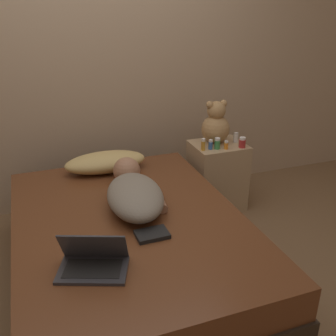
{
  "coord_description": "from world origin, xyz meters",
  "views": [
    {
      "loc": [
        -0.47,
        -1.97,
        1.67
      ],
      "look_at": [
        0.33,
        0.23,
        0.64
      ],
      "focal_mm": 42.0,
      "sensor_mm": 36.0,
      "label": 1
    }
  ],
  "objects_px": {
    "pillow": "(106,162)",
    "teddy_bear": "(216,125)",
    "bottle_orange": "(226,145)",
    "laptop": "(93,261)",
    "bottle_green": "(217,144)",
    "bottle_white": "(236,137)",
    "bottle_red": "(242,143)",
    "bottle_blue": "(211,145)",
    "book": "(152,234)",
    "person_lying": "(134,192)",
    "bottle_amber": "(203,145)"
  },
  "relations": [
    {
      "from": "bottle_green",
      "to": "bottle_white",
      "type": "height_order",
      "value": "bottle_green"
    },
    {
      "from": "pillow",
      "to": "bottle_white",
      "type": "relative_size",
      "value": 7.49
    },
    {
      "from": "pillow",
      "to": "bottle_green",
      "type": "relative_size",
      "value": 6.69
    },
    {
      "from": "teddy_bear",
      "to": "bottle_red",
      "type": "xyz_separation_m",
      "value": [
        0.15,
        -0.18,
        -0.11
      ]
    },
    {
      "from": "teddy_bear",
      "to": "bottle_red",
      "type": "relative_size",
      "value": 4.15
    },
    {
      "from": "bottle_amber",
      "to": "bottle_blue",
      "type": "bearing_deg",
      "value": 2.68
    },
    {
      "from": "pillow",
      "to": "teddy_bear",
      "type": "distance_m",
      "value": 0.94
    },
    {
      "from": "bottle_blue",
      "to": "bottle_amber",
      "type": "xyz_separation_m",
      "value": [
        -0.06,
        -0.0,
        0.01
      ]
    },
    {
      "from": "bottle_blue",
      "to": "book",
      "type": "relative_size",
      "value": 0.43
    },
    {
      "from": "laptop",
      "to": "bottle_white",
      "type": "distance_m",
      "value": 1.76
    },
    {
      "from": "person_lying",
      "to": "bottle_white",
      "type": "distance_m",
      "value": 1.16
    },
    {
      "from": "pillow",
      "to": "book",
      "type": "relative_size",
      "value": 3.34
    },
    {
      "from": "pillow",
      "to": "bottle_orange",
      "type": "relative_size",
      "value": 9.01
    },
    {
      "from": "bottle_red",
      "to": "book",
      "type": "xyz_separation_m",
      "value": [
        -1.01,
        -0.8,
        -0.13
      ]
    },
    {
      "from": "book",
      "to": "person_lying",
      "type": "bearing_deg",
      "value": 88.85
    },
    {
      "from": "teddy_bear",
      "to": "bottle_white",
      "type": "relative_size",
      "value": 4.37
    },
    {
      "from": "laptop",
      "to": "teddy_bear",
      "type": "bearing_deg",
      "value": 64.62
    },
    {
      "from": "bottle_green",
      "to": "bottle_red",
      "type": "bearing_deg",
      "value": -11.42
    },
    {
      "from": "bottle_blue",
      "to": "bottle_amber",
      "type": "bearing_deg",
      "value": -177.32
    },
    {
      "from": "bottle_green",
      "to": "bottle_amber",
      "type": "relative_size",
      "value": 0.94
    },
    {
      "from": "bottle_blue",
      "to": "bottle_white",
      "type": "bearing_deg",
      "value": 16.12
    },
    {
      "from": "laptop",
      "to": "bottle_green",
      "type": "distance_m",
      "value": 1.54
    },
    {
      "from": "pillow",
      "to": "bottle_red",
      "type": "distance_m",
      "value": 1.08
    },
    {
      "from": "bottle_orange",
      "to": "person_lying",
      "type": "bearing_deg",
      "value": -153.55
    },
    {
      "from": "teddy_bear",
      "to": "bottle_blue",
      "type": "height_order",
      "value": "teddy_bear"
    },
    {
      "from": "bottle_blue",
      "to": "bottle_red",
      "type": "height_order",
      "value": "bottle_red"
    },
    {
      "from": "teddy_bear",
      "to": "bottle_blue",
      "type": "distance_m",
      "value": 0.2
    },
    {
      "from": "bottle_green",
      "to": "bottle_white",
      "type": "relative_size",
      "value": 1.12
    },
    {
      "from": "teddy_bear",
      "to": "book",
      "type": "distance_m",
      "value": 1.33
    },
    {
      "from": "pillow",
      "to": "teddy_bear",
      "type": "xyz_separation_m",
      "value": [
        0.92,
        0.03,
        0.18
      ]
    },
    {
      "from": "bottle_orange",
      "to": "bottle_white",
      "type": "height_order",
      "value": "bottle_white"
    },
    {
      "from": "bottle_red",
      "to": "bottle_white",
      "type": "height_order",
      "value": "bottle_red"
    },
    {
      "from": "teddy_bear",
      "to": "bottle_blue",
      "type": "relative_size",
      "value": 4.53
    },
    {
      "from": "person_lying",
      "to": "laptop",
      "type": "height_order",
      "value": "laptop"
    },
    {
      "from": "pillow",
      "to": "teddy_bear",
      "type": "relative_size",
      "value": 1.71
    },
    {
      "from": "laptop",
      "to": "bottle_green",
      "type": "height_order",
      "value": "laptop"
    },
    {
      "from": "person_lying",
      "to": "bottle_green",
      "type": "relative_size",
      "value": 8.65
    },
    {
      "from": "bottle_blue",
      "to": "book",
      "type": "distance_m",
      "value": 1.15
    },
    {
      "from": "bottle_white",
      "to": "laptop",
      "type": "bearing_deg",
      "value": -141.28
    },
    {
      "from": "bottle_blue",
      "to": "bottle_green",
      "type": "xyz_separation_m",
      "value": [
        0.05,
        -0.01,
        0.01
      ]
    },
    {
      "from": "person_lying",
      "to": "teddy_bear",
      "type": "bearing_deg",
      "value": 41.84
    },
    {
      "from": "bottle_orange",
      "to": "book",
      "type": "height_order",
      "value": "bottle_orange"
    },
    {
      "from": "bottle_white",
      "to": "teddy_bear",
      "type": "bearing_deg",
      "value": 162.85
    },
    {
      "from": "person_lying",
      "to": "bottle_amber",
      "type": "relative_size",
      "value": 8.16
    },
    {
      "from": "pillow",
      "to": "person_lying",
      "type": "xyz_separation_m",
      "value": [
        0.06,
        -0.57,
        0.01
      ]
    },
    {
      "from": "pillow",
      "to": "bottle_red",
      "type": "xyz_separation_m",
      "value": [
        1.07,
        -0.15,
        0.07
      ]
    },
    {
      "from": "bottle_red",
      "to": "bottle_orange",
      "type": "xyz_separation_m",
      "value": [
        -0.14,
        0.01,
        -0.01
      ]
    },
    {
      "from": "teddy_bear",
      "to": "book",
      "type": "bearing_deg",
      "value": -131.24
    },
    {
      "from": "person_lying",
      "to": "teddy_bear",
      "type": "distance_m",
      "value": 1.06
    },
    {
      "from": "pillow",
      "to": "bottle_green",
      "type": "xyz_separation_m",
      "value": [
        0.87,
        -0.11,
        0.07
      ]
    }
  ]
}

